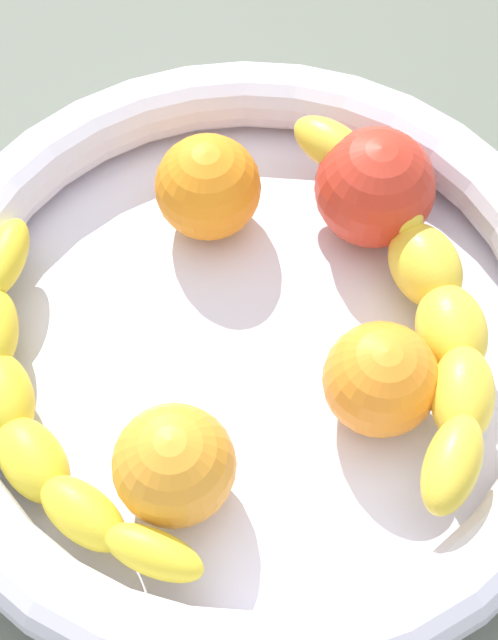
{
  "coord_description": "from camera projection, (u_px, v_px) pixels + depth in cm",
  "views": [
    {
      "loc": [
        0.5,
        25.67,
        52.37
      ],
      "look_at": [
        0.0,
        0.0,
        8.16
      ],
      "focal_mm": 54.29,
      "sensor_mm": 36.0,
      "label": 1
    }
  ],
  "objects": [
    {
      "name": "kitchen_counter",
      "position": [
        249.0,
        377.0,
        0.57
      ],
      "size": [
        120.0,
        120.0,
        3.0
      ],
      "primitive_type": "cube",
      "color": "#5F6559",
      "rests_on": "ground"
    },
    {
      "name": "tomato_red",
      "position": [
        375.0,
        188.0,
        0.55
      ],
      "size": [
        6.92,
        6.92,
        6.92
      ],
      "primitive_type": "sphere",
      "color": "red",
      "rests_on": "fruit_bowl"
    },
    {
      "name": "orange_mid_right",
      "position": [
        208.0,
        187.0,
        0.55
      ],
      "size": [
        6.15,
        6.15,
        6.15
      ],
      "primitive_type": "sphere",
      "color": "orange",
      "rests_on": "fruit_bowl"
    },
    {
      "name": "fruit_bowl",
      "position": [
        249.0,
        338.0,
        0.53
      ],
      "size": [
        37.91,
        37.91,
        6.14
      ],
      "color": "white",
      "rests_on": "kitchen_counter"
    },
    {
      "name": "banana_draped_right",
      "position": [
        422.0,
        294.0,
        0.52
      ],
      "size": [
        10.74,
        25.15,
        5.18
      ],
      "color": "yellow",
      "rests_on": "fruit_bowl"
    },
    {
      "name": "orange_front",
      "position": [
        381.0,
        379.0,
        0.49
      ],
      "size": [
        6.01,
        6.01,
        6.01
      ],
      "primitive_type": "sphere",
      "color": "orange",
      "rests_on": "fruit_bowl"
    },
    {
      "name": "orange_mid_left",
      "position": [
        174.0,
        465.0,
        0.47
      ],
      "size": [
        6.11,
        6.11,
        6.11
      ],
      "primitive_type": "sphere",
      "color": "orange",
      "rests_on": "fruit_bowl"
    },
    {
      "name": "banana_draped_left",
      "position": [
        36.0,
        415.0,
        0.49
      ],
      "size": [
        13.22,
        21.5,
        3.53
      ],
      "color": "yellow",
      "rests_on": "fruit_bowl"
    }
  ]
}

